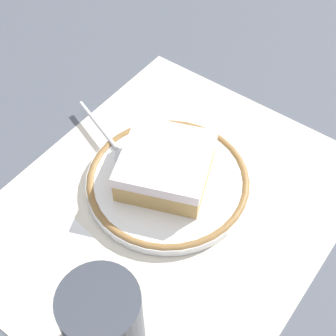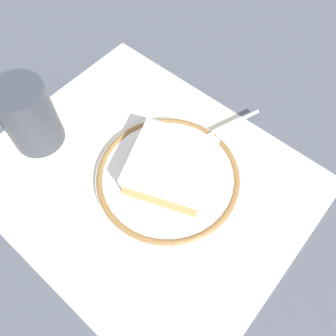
# 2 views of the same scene
# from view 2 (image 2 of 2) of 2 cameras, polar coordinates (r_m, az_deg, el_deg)

# --- Properties ---
(ground_plane) EXTENTS (2.40, 2.40, 0.00)m
(ground_plane) POSITION_cam_2_polar(r_m,az_deg,el_deg) (0.45, -4.00, -1.82)
(ground_plane) COLOR #4C515B
(placemat) EXTENTS (0.41, 0.34, 0.00)m
(placemat) POSITION_cam_2_polar(r_m,az_deg,el_deg) (0.45, -4.01, -1.78)
(placemat) COLOR beige
(placemat) RESTS_ON ground_plane
(plate) EXTENTS (0.19, 0.19, 0.01)m
(plate) POSITION_cam_2_polar(r_m,az_deg,el_deg) (0.44, 0.00, -1.54)
(plate) COLOR white
(plate) RESTS_ON placemat
(cake_slice) EXTENTS (0.13, 0.13, 0.04)m
(cake_slice) POSITION_cam_2_polar(r_m,az_deg,el_deg) (0.42, 0.47, 0.25)
(cake_slice) COLOR tan
(cake_slice) RESTS_ON plate
(spoon) EXTENTS (0.06, 0.13, 0.01)m
(spoon) POSITION_cam_2_polar(r_m,az_deg,el_deg) (0.47, 5.10, 4.88)
(spoon) COLOR silver
(spoon) RESTS_ON plate
(cup) EXTENTS (0.07, 0.07, 0.10)m
(cup) POSITION_cam_2_polar(r_m,az_deg,el_deg) (0.49, -21.97, 7.53)
(cup) COLOR #383D47
(cup) RESTS_ON placemat
(napkin) EXTENTS (0.12, 0.12, 0.00)m
(napkin) POSITION_cam_2_polar(r_m,az_deg,el_deg) (0.54, -7.27, 12.56)
(napkin) COLOR white
(napkin) RESTS_ON placemat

